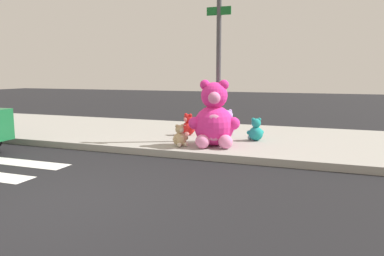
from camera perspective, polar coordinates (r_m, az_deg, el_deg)
ground_plane at (r=5.36m, az=-20.68°, el=-10.86°), size 60.00×60.00×0.00m
sidewalk at (r=9.74m, az=-0.32°, el=-1.27°), size 28.00×4.40×0.15m
sign_pole at (r=8.52m, az=4.13°, el=9.30°), size 0.56×0.11×3.20m
plush_pink_large at (r=7.99m, az=3.44°, el=1.29°), size 1.08×1.02×1.44m
plush_tan at (r=8.01m, az=-1.87°, el=-1.46°), size 0.35×0.34×0.48m
plush_lavender at (r=9.63m, az=5.48°, el=0.60°), size 0.46×0.47×0.65m
plush_teal at (r=8.78m, az=9.85°, el=-0.52°), size 0.38×0.39×0.55m
plush_red at (r=9.40m, az=-0.66°, el=0.23°), size 0.41×0.40×0.56m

